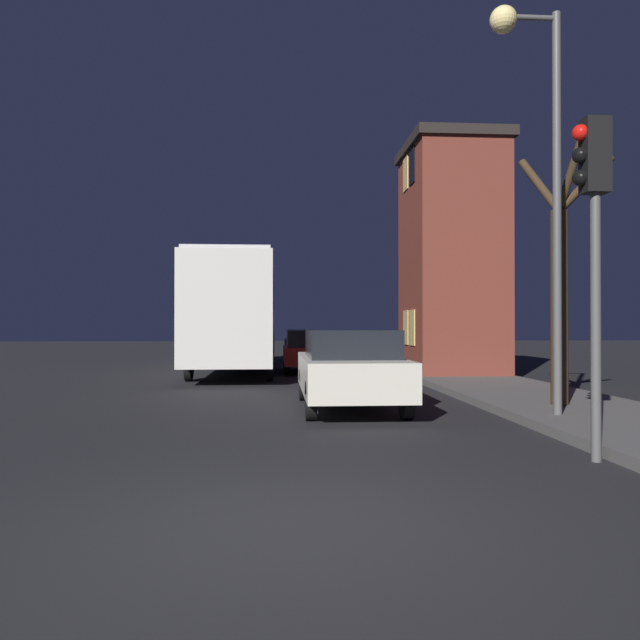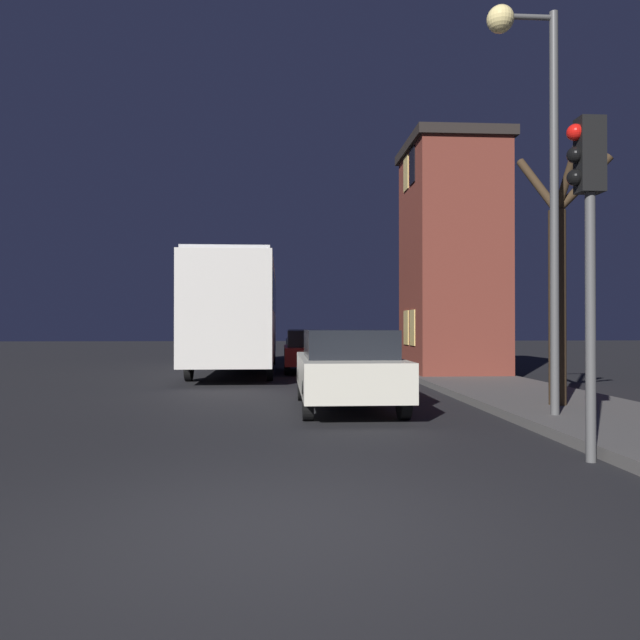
% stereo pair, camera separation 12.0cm
% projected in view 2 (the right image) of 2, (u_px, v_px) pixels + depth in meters
% --- Properties ---
extents(ground_plane, '(120.00, 120.00, 0.00)m').
position_uv_depth(ground_plane, '(276.00, 527.00, 5.02)').
color(ground_plane, black).
extents(brick_building, '(2.95, 3.79, 7.28)m').
position_uv_depth(brick_building, '(452.00, 256.00, 19.71)').
color(brick_building, brown).
rests_on(brick_building, sidewalk).
extents(streetlamp, '(1.19, 0.45, 6.73)m').
position_uv_depth(streetlamp, '(532.00, 130.00, 10.25)').
color(streetlamp, '#4C4C4C').
rests_on(streetlamp, sidewalk).
extents(traffic_light, '(0.43, 0.24, 4.11)m').
position_uv_depth(traffic_light, '(587.00, 214.00, 7.42)').
color(traffic_light, '#4C4C4C').
rests_on(traffic_light, ground).
extents(bare_tree, '(1.58, 1.58, 5.02)m').
position_uv_depth(bare_tree, '(560.00, 274.00, 11.55)').
color(bare_tree, '#382819').
rests_on(bare_tree, sidewalk).
extents(bus, '(2.55, 11.56, 3.77)m').
position_uv_depth(bus, '(238.00, 308.00, 21.96)').
color(bus, beige).
rests_on(bus, ground).
extents(car_near_lane, '(1.84, 4.43, 1.54)m').
position_uv_depth(car_near_lane, '(347.00, 367.00, 12.06)').
color(car_near_lane, beige).
rests_on(car_near_lane, ground).
extents(car_mid_lane, '(1.84, 3.98, 1.46)m').
position_uv_depth(car_mid_lane, '(311.00, 350.00, 21.67)').
color(car_mid_lane, '#B21E19').
rests_on(car_mid_lane, ground).
extents(car_far_lane, '(1.76, 4.17, 1.43)m').
position_uv_depth(car_far_lane, '(305.00, 344.00, 29.77)').
color(car_far_lane, black).
rests_on(car_far_lane, ground).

